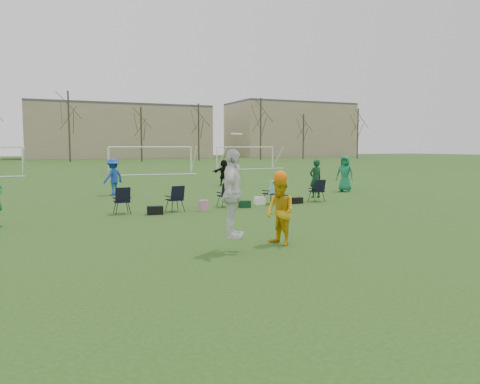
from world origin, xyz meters
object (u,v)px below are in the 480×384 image
fielder_blue (113,177)px  center_contest (253,201)px  fielder_green_far (345,174)px  goal_right (246,151)px  fielder_black (224,173)px  goal_mid (151,152)px

fielder_blue → center_contest: 13.98m
fielder_green_far → center_contest: bearing=-80.1°
fielder_green_far → goal_right: goal_right is taller
fielder_black → goal_right: 22.88m
fielder_green_far → center_contest: 15.20m
fielder_green_far → goal_right: 27.30m
fielder_green_far → goal_mid: size_ratio=0.26×
center_contest → fielder_green_far: bearing=45.6°
fielder_green_far → goal_right: (6.32, 26.54, 0.97)m
fielder_blue → goal_right: (17.98, 23.46, 1.01)m
fielder_blue → fielder_green_far: (11.66, -3.08, 0.04)m
goal_right → center_contest: bearing=-122.4°
fielder_green_far → goal_mid: 21.33m
fielder_blue → fielder_black: size_ratio=1.13×
fielder_blue → fielder_black: 7.96m
center_contest → goal_right: (16.96, 37.41, 0.79)m
fielder_blue → goal_right: size_ratio=0.25×
fielder_blue → center_contest: center_contest is taller
fielder_green_far → goal_right: size_ratio=0.26×
fielder_blue → fielder_black: fielder_blue is taller
fielder_black → goal_mid: goal_mid is taller
fielder_black → center_contest: bearing=98.9°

